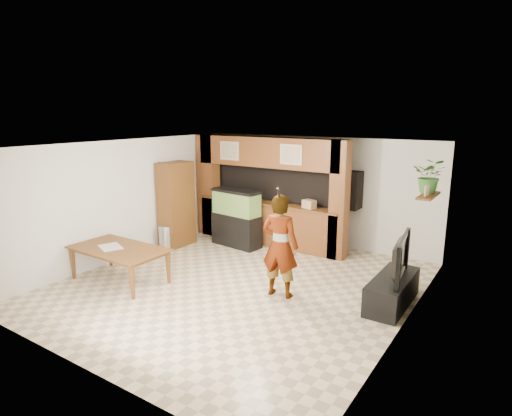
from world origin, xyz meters
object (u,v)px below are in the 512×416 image
Objects in this scene: pantry_cabinet at (176,204)px; aquarium at (236,219)px; dining_table at (118,265)px; television at (395,257)px; person at (280,246)px.

aquarium is at bearing 29.97° from pantry_cabinet.
aquarium is 3.13m from dining_table.
aquarium reaches higher than television.
television is at bearing -9.63° from aquarium.
dining_table is (-2.88, -1.15, -0.58)m from person.
dining_table is (0.70, -2.34, -0.68)m from pantry_cabinet.
aquarium is 0.73× the size of dining_table.
aquarium is 3.02m from person.
aquarium is at bearing -46.31° from person.
aquarium reaches higher than dining_table.
dining_table is at bearing 14.97° from person.
pantry_cabinet is 3.77m from person.
person is at bearing 103.68° from television.
person reaches higher than television.
pantry_cabinet is at bearing 76.86° from television.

